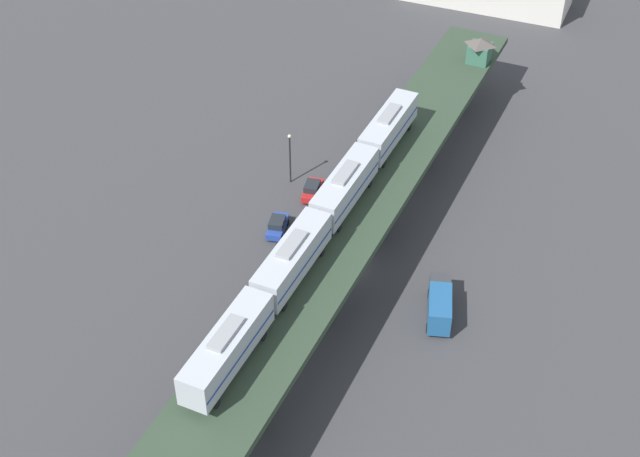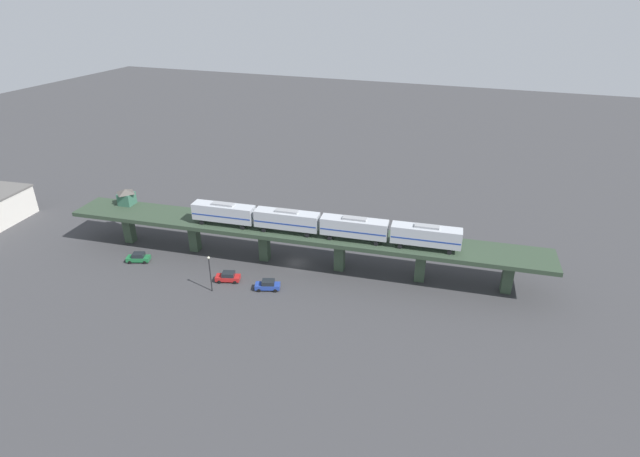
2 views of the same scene
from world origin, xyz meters
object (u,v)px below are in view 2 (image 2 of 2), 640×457
subway_train (320,223)px  signal_hut (126,196)px  street_car_red (228,277)px  street_car_blue (268,285)px  delivery_truck (326,232)px  street_car_green (138,257)px  street_lamp (210,271)px

subway_train → signal_hut: (0.06, 42.81, -0.74)m
signal_hut → street_car_red: size_ratio=0.74×
street_car_red → subway_train: bearing=-57.3°
signal_hut → street_car_blue: 38.40m
delivery_truck → street_car_blue: bearing=171.0°
street_car_green → street_car_red: 19.95m
subway_train → street_lamp: subway_train is taller
street_car_green → street_car_red: bearing=-91.1°
street_car_green → delivery_truck: delivery_truck is taller
street_car_red → delivery_truck: size_ratio=0.63×
subway_train → street_lamp: size_ratio=7.18×
street_car_blue → street_lamp: bearing=112.3°
street_car_blue → street_car_red: size_ratio=1.00×
street_car_blue → delivery_truck: size_ratio=0.63×
signal_hut → street_lamp: 30.62m
street_lamp → street_car_green: bearing=77.5°
signal_hut → street_lamp: signal_hut is taller
street_car_blue → street_car_red: (0.04, 7.97, 0.00)m
street_car_blue → street_car_red: same height
street_car_red → street_car_green: bearing=88.9°
street_car_blue → street_lamp: size_ratio=0.68×
street_lamp → subway_train: bearing=-50.1°
signal_hut → delivery_truck: 42.29m
subway_train → street_car_green: bearing=104.5°
delivery_truck → subway_train: bearing=-166.2°
street_car_green → street_car_red: same height
subway_train → street_car_blue: 14.45m
subway_train → street_car_blue: size_ratio=10.51×
subway_train → delivery_truck: 15.11m
signal_hut → street_car_green: 14.76m
street_car_red → delivery_truck: 24.48m
subway_train → delivery_truck: size_ratio=6.64×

